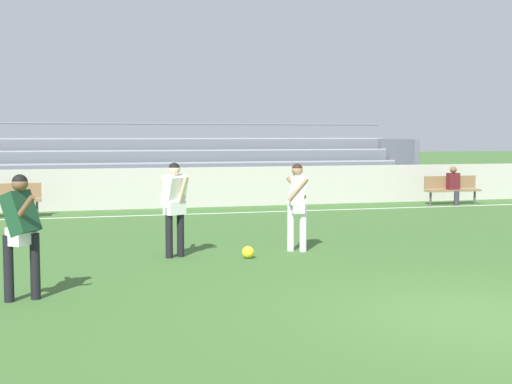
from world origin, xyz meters
TOP-DOWN VIEW (x-y plane):
  - ground_plane at (0.00, 0.00)m, footprint 160.00×160.00m
  - field_line_sideline at (0.00, 12.20)m, footprint 44.00×0.12m
  - sideline_wall at (0.00, 14.07)m, footprint 48.00×0.16m
  - bleacher_stand at (-1.11, 16.81)m, footprint 16.98×3.51m
  - bench_near_wall_gap at (7.18, 12.72)m, footprint 1.80×0.40m
  - bench_far_right at (-6.11, 12.72)m, footprint 1.80×0.40m
  - spectator_seated at (7.18, 12.60)m, footprint 0.36×0.42m
  - player_white_dropping_back at (-0.52, 5.31)m, footprint 0.50×0.49m
  - player_white_wide_left at (-2.84, 5.25)m, footprint 0.51×0.57m
  - player_dark_deep_cover at (-5.33, 2.43)m, footprint 0.55×0.72m
  - soccer_ball at (-1.61, 4.78)m, footprint 0.22×0.22m

SIDE VIEW (x-z plane):
  - ground_plane at x=0.00m, z-range 0.00..0.00m
  - field_line_sideline at x=0.00m, z-range 0.00..0.01m
  - soccer_ball at x=-1.61m, z-range 0.00..0.22m
  - bench_near_wall_gap at x=7.18m, z-range 0.10..1.00m
  - bench_far_right at x=-6.11m, z-range 0.10..1.00m
  - sideline_wall at x=0.00m, z-range 0.00..1.21m
  - spectator_seated at x=7.18m, z-range 0.10..1.31m
  - player_white_dropping_back at x=-0.52m, z-range 0.16..1.81m
  - player_dark_deep_cover at x=-5.33m, z-range 0.16..1.83m
  - player_white_wide_left at x=-2.84m, z-range 0.16..1.86m
  - bleacher_stand at x=-1.11m, z-range -0.20..2.42m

